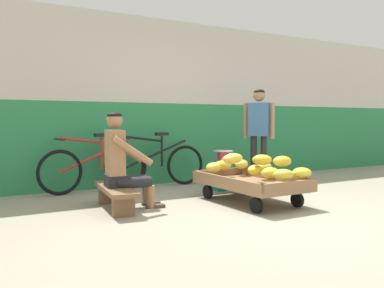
{
  "coord_description": "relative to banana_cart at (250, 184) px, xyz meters",
  "views": [
    {
      "loc": [
        -2.99,
        -3.44,
        1.04
      ],
      "look_at": [
        -0.47,
        0.96,
        0.75
      ],
      "focal_mm": 38.38,
      "sensor_mm": 36.0,
      "label": 1
    }
  ],
  "objects": [
    {
      "name": "back_wall",
      "position": [
        -0.21,
        2.16,
        1.11
      ],
      "size": [
        16.0,
        0.3,
        2.7
      ],
      "color": "#287F4C",
      "rests_on": "ground"
    },
    {
      "name": "bicycle_far_left",
      "position": [
        -0.51,
        1.74,
        0.11
      ],
      "size": [
        1.66,
        0.48,
        0.86
      ],
      "color": "black",
      "rests_on": "ground"
    },
    {
      "name": "banana_pile",
      "position": [
        0.04,
        -0.02,
        0.23
      ],
      "size": [
        0.87,
        1.44,
        0.27
      ],
      "color": "yellow",
      "rests_on": "banana_cart"
    },
    {
      "name": "ground_plane",
      "position": [
        -0.21,
        -0.66,
        -0.24
      ],
      "size": [
        80.0,
        80.0,
        0.0
      ],
      "primitive_type": "plane",
      "color": "gray"
    },
    {
      "name": "shopping_bag",
      "position": [
        0.4,
        0.54,
        -0.12
      ],
      "size": [
        0.18,
        0.12,
        0.24
      ],
      "primitive_type": "cube",
      "color": "#D13D4C",
      "rests_on": "ground"
    },
    {
      "name": "banana_cart",
      "position": [
        0.0,
        0.0,
        0.0
      ],
      "size": [
        0.86,
        1.45,
        0.36
      ],
      "color": "#8E6B47",
      "rests_on": "ground"
    },
    {
      "name": "customer_adult",
      "position": [
        0.92,
        0.97,
        0.71
      ],
      "size": [
        0.36,
        0.39,
        1.53
      ],
      "color": "#232328",
      "rests_on": "ground"
    },
    {
      "name": "weighing_scale",
      "position": [
        0.26,
        1.0,
        0.21
      ],
      "size": [
        0.3,
        0.3,
        0.29
      ],
      "color": "#28282D",
      "rests_on": "plastic_crate"
    },
    {
      "name": "plastic_crate",
      "position": [
        0.26,
        1.0,
        -0.09
      ],
      "size": [
        0.36,
        0.28,
        0.3
      ],
      "color": "#19847F",
      "rests_on": "ground"
    },
    {
      "name": "vendor_seated",
      "position": [
        -1.53,
        0.44,
        0.33
      ],
      "size": [
        0.71,
        0.53,
        1.14
      ],
      "color": "#9E704C",
      "rests_on": "ground"
    },
    {
      "name": "bicycle_near_left",
      "position": [
        -1.47,
        1.76,
        0.11
      ],
      "size": [
        1.66,
        0.48,
        0.86
      ],
      "color": "black",
      "rests_on": "ground"
    },
    {
      "name": "low_bench",
      "position": [
        -1.62,
        0.46,
        -0.04
      ],
      "size": [
        0.42,
        1.13,
        0.27
      ],
      "color": "brown",
      "rests_on": "ground"
    }
  ]
}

